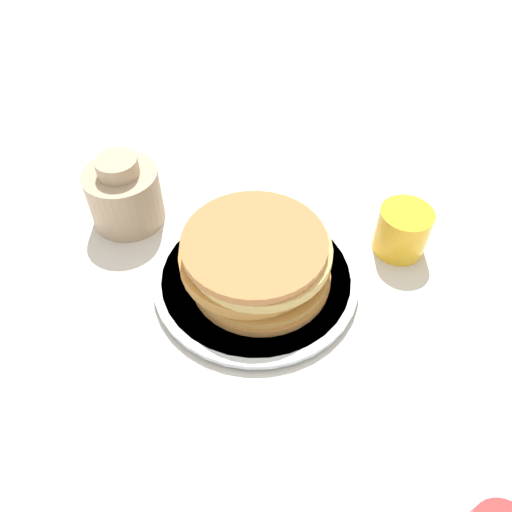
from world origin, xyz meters
The scene contains 5 objects.
ground_plane centered at (0.00, 0.00, 0.00)m, with size 4.00×4.00×0.00m, color silver.
plate centered at (0.02, -0.01, 0.01)m, with size 0.25×0.25×0.01m.
pancake_stack centered at (0.02, -0.01, 0.04)m, with size 0.18×0.17×0.06m.
juice_glass centered at (0.18, 0.10, 0.03)m, with size 0.07×0.07×0.06m.
cream_jug centered at (-0.18, 0.06, 0.04)m, with size 0.10×0.10×0.10m.
Camera 1 is at (0.12, -0.38, 0.49)m, focal length 35.00 mm.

